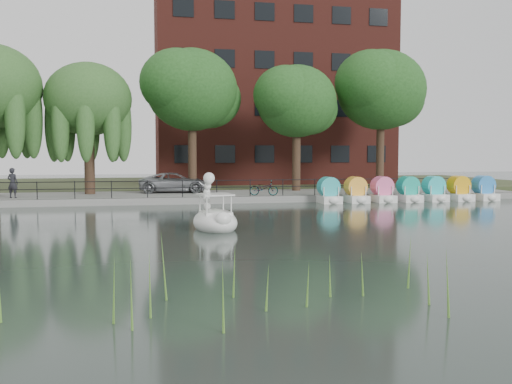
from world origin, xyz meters
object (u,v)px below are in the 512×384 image
object	(u,v)px
pedestrian	(13,181)
bicycle	(264,187)
swan_boat	(215,217)
minivan	(175,181)

from	to	relation	value
pedestrian	bicycle	bearing A→B (deg)	-162.62
pedestrian	swan_boat	size ratio (longest dim) A/B	0.71
pedestrian	swan_boat	distance (m)	16.02
bicycle	pedestrian	xyz separation A→B (m)	(-14.41, 0.95, 0.49)
minivan	swan_boat	bearing A→B (deg)	-172.18
pedestrian	swan_boat	bearing A→B (deg)	149.79
pedestrian	minivan	bearing A→B (deg)	-142.53
bicycle	swan_boat	bearing A→B (deg)	174.55
minivan	swan_boat	distance (m)	15.25
minivan	swan_boat	size ratio (longest dim) A/B	1.89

